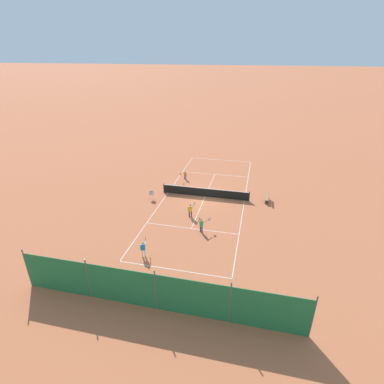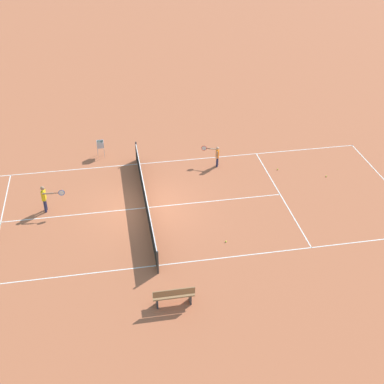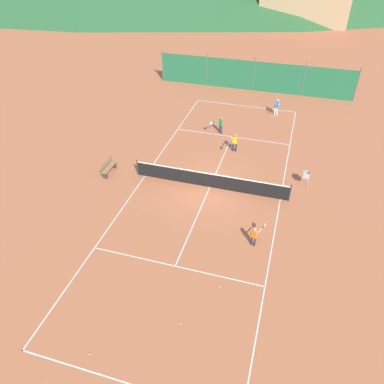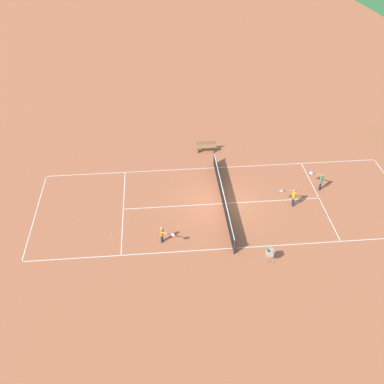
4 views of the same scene
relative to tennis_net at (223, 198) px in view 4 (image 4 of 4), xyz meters
The scene contains 12 objects.
ground_plane 0.50m from the tennis_net, ahead, with size 600.00×600.00×0.00m, color #B7603D.
court_line_markings 0.50m from the tennis_net, ahead, with size 8.25×23.85×0.01m.
tennis_net is the anchor object (origin of this frame).
player_near_service 4.46m from the tennis_net, 82.95° to the left, with size 0.49×1.05×1.30m.
player_far_service 6.76m from the tennis_net, 98.17° to the left, with size 0.86×0.83×1.24m.
player_far_baseline 5.12m from the tennis_net, 51.13° to the right, with size 0.66×0.86×1.11m.
tennis_ball_far_corner 4.37m from the tennis_net, 136.03° to the right, with size 0.07×0.07×0.07m, color #CCE033.
tennis_ball_service_box 11.46m from the tennis_net, 98.25° to the right, with size 0.07×0.07×0.07m, color #CCE033.
tennis_ball_alley_right 9.26m from the tennis_net, 82.82° to the right, with size 0.07×0.07×0.07m, color #CCE033.
tennis_ball_mid_court 7.36m from the tennis_net, 72.20° to the right, with size 0.07×0.07×0.07m, color #CCE033.
ball_hopper 5.61m from the tennis_net, 18.88° to the left, with size 0.36×0.36×0.89m.
courtside_bench 6.35m from the tennis_net, behind, with size 0.36×1.50×0.84m.
Camera 4 is at (22.30, -3.98, 18.35)m, focal length 42.00 mm.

